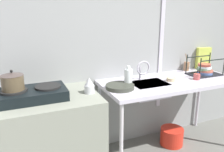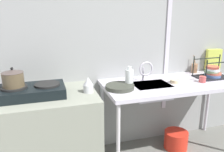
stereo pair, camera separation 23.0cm
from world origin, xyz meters
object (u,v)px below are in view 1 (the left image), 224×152
object	(u,v)px
faucet	(143,69)
dish_rack	(204,70)
percolator	(89,86)
cereal_box	(203,58)
frying_pan	(120,87)
small_bowl_on_drainboard	(172,79)
bottle_by_sink	(128,77)
stove	(32,94)
cup_by_rack	(197,77)
pot_on_left_burner	(13,81)
bucket_on_floor	(172,136)
sink_basin	(149,89)
utensil_jar	(186,66)

from	to	relation	value
faucet	dish_rack	world-z (taller)	dish_rack
percolator	cereal_box	size ratio (longest dim) A/B	0.54
frying_pan	small_bowl_on_drainboard	xyz separation A→B (m)	(0.63, 0.01, -0.00)
faucet	frying_pan	xyz separation A→B (m)	(-0.34, -0.15, -0.12)
bottle_by_sink	cereal_box	xyz separation A→B (m)	(1.24, 0.27, 0.05)
small_bowl_on_drainboard	stove	bearing A→B (deg)	179.00
frying_pan	cup_by_rack	distance (m)	0.92
frying_pan	cereal_box	bearing A→B (deg)	13.38
stove	dish_rack	size ratio (longest dim) A/B	1.55
stove	cup_by_rack	distance (m)	1.75
dish_rack	pot_on_left_burner	bearing A→B (deg)	-179.16
bucket_on_floor	percolator	bearing A→B (deg)	-175.98
sink_basin	dish_rack	size ratio (longest dim) A/B	1.02
stove	frying_pan	distance (m)	0.83
utensil_jar	pot_on_left_burner	bearing A→B (deg)	-172.31
sink_basin	cup_by_rack	distance (m)	0.58
pot_on_left_burner	small_bowl_on_drainboard	size ratio (longest dim) A/B	1.69
cup_by_rack	percolator	bearing A→B (deg)	177.75
sink_basin	percolator	bearing A→B (deg)	-176.58
stove	bottle_by_sink	bearing A→B (deg)	0.86
pot_on_left_burner	frying_pan	distance (m)	0.98
cereal_box	stove	bearing A→B (deg)	-165.63
sink_basin	utensil_jar	xyz separation A→B (m)	(0.72, 0.28, 0.13)
pot_on_left_burner	cereal_box	xyz separation A→B (m)	(2.32, 0.28, -0.04)
dish_rack	utensil_jar	distance (m)	0.25
utensil_jar	frying_pan	bearing A→B (deg)	-163.80
sink_basin	faucet	distance (m)	0.24
frying_pan	sink_basin	bearing A→B (deg)	5.63
bottle_by_sink	cereal_box	size ratio (longest dim) A/B	0.75
bottle_by_sink	utensil_jar	xyz separation A→B (m)	(0.96, 0.26, -0.03)
stove	frying_pan	size ratio (longest dim) A/B	2.05
faucet	cup_by_rack	bearing A→B (deg)	-19.20
percolator	faucet	xyz separation A→B (m)	(0.66, 0.15, 0.06)
bottle_by_sink	bucket_on_floor	xyz separation A→B (m)	(0.62, 0.02, -0.83)
utensil_jar	stove	bearing A→B (deg)	-171.75
frying_pan	small_bowl_on_drainboard	distance (m)	0.63
faucet	small_bowl_on_drainboard	distance (m)	0.34
dish_rack	small_bowl_on_drainboard	bearing A→B (deg)	-173.75
bottle_by_sink	cereal_box	world-z (taller)	cereal_box
stove	cereal_box	distance (m)	2.20
cereal_box	percolator	bearing A→B (deg)	-162.00
cereal_box	utensil_jar	distance (m)	0.28
pot_on_left_burner	frying_pan	xyz separation A→B (m)	(0.97, -0.04, -0.16)
sink_basin	small_bowl_on_drainboard	distance (m)	0.28
sink_basin	cereal_box	distance (m)	1.05
bottle_by_sink	cereal_box	distance (m)	1.27
dish_rack	cup_by_rack	distance (m)	0.26
dish_rack	cereal_box	bearing A→B (deg)	50.60
cereal_box	bucket_on_floor	world-z (taller)	cereal_box
pot_on_left_burner	dish_rack	bearing A→B (deg)	0.84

